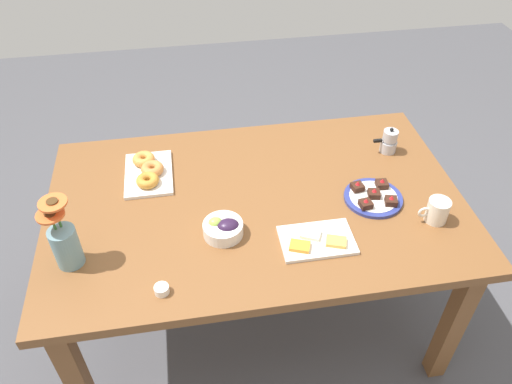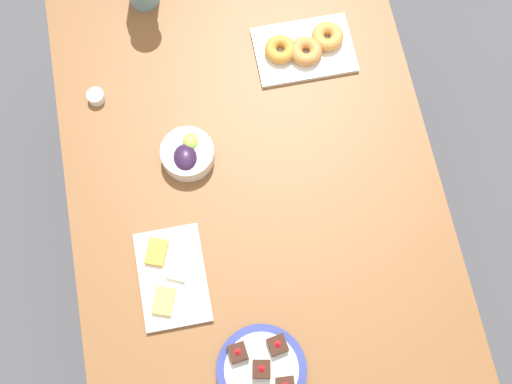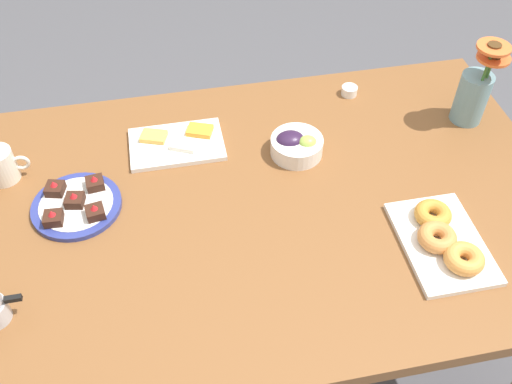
{
  "view_description": "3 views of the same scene",
  "coord_description": "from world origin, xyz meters",
  "px_view_note": "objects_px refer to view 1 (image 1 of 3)",
  "views": [
    {
      "loc": [
        0.23,
        1.41,
        2.04
      ],
      "look_at": [
        0.0,
        0.0,
        0.78
      ],
      "focal_mm": 35.0,
      "sensor_mm": 36.0,
      "label": 1
    },
    {
      "loc": [
        -0.59,
        0.11,
        2.55
      ],
      "look_at": [
        0.0,
        0.0,
        0.78
      ],
      "focal_mm": 50.0,
      "sensor_mm": 36.0,
      "label": 2
    },
    {
      "loc": [
        -0.19,
        -0.95,
        1.82
      ],
      "look_at": [
        0.0,
        0.0,
        0.78
      ],
      "focal_mm": 40.0,
      "sensor_mm": 36.0,
      "label": 3
    }
  ],
  "objects_px": {
    "flower_vase": "(65,243)",
    "moka_pot": "(389,142)",
    "jam_cup_honey": "(162,289)",
    "dessert_plate": "(373,197)",
    "cheese_platter": "(317,240)",
    "coffee_mug": "(437,210)",
    "dining_table": "(256,216)",
    "grape_bowl": "(223,228)",
    "croissant_platter": "(148,171)"
  },
  "relations": [
    {
      "from": "coffee_mug",
      "to": "cheese_platter",
      "type": "xyz_separation_m",
      "value": [
        0.46,
        0.04,
        -0.04
      ]
    },
    {
      "from": "cheese_platter",
      "to": "moka_pot",
      "type": "height_order",
      "value": "moka_pot"
    },
    {
      "from": "grape_bowl",
      "to": "moka_pot",
      "type": "bearing_deg",
      "value": -153.4
    },
    {
      "from": "cheese_platter",
      "to": "croissant_platter",
      "type": "height_order",
      "value": "croissant_platter"
    },
    {
      "from": "dessert_plate",
      "to": "grape_bowl",
      "type": "bearing_deg",
      "value": 8.63
    },
    {
      "from": "dining_table",
      "to": "flower_vase",
      "type": "xyz_separation_m",
      "value": [
        0.67,
        0.21,
        0.18
      ]
    },
    {
      "from": "dining_table",
      "to": "moka_pot",
      "type": "distance_m",
      "value": 0.67
    },
    {
      "from": "croissant_platter",
      "to": "moka_pot",
      "type": "bearing_deg",
      "value": 179.96
    },
    {
      "from": "coffee_mug",
      "to": "flower_vase",
      "type": "relative_size",
      "value": 0.44
    },
    {
      "from": "flower_vase",
      "to": "moka_pot",
      "type": "height_order",
      "value": "flower_vase"
    },
    {
      "from": "dining_table",
      "to": "croissant_platter",
      "type": "height_order",
      "value": "croissant_platter"
    },
    {
      "from": "dessert_plate",
      "to": "moka_pot",
      "type": "xyz_separation_m",
      "value": [
        -0.17,
        -0.29,
        0.04
      ]
    },
    {
      "from": "coffee_mug",
      "to": "flower_vase",
      "type": "xyz_separation_m",
      "value": [
        1.3,
        -0.01,
        0.05
      ]
    },
    {
      "from": "cheese_platter",
      "to": "croissant_platter",
      "type": "bearing_deg",
      "value": -39.1
    },
    {
      "from": "dining_table",
      "to": "moka_pot",
      "type": "xyz_separation_m",
      "value": [
        -0.61,
        -0.22,
        0.13
      ]
    },
    {
      "from": "cheese_platter",
      "to": "flower_vase",
      "type": "distance_m",
      "value": 0.85
    },
    {
      "from": "coffee_mug",
      "to": "moka_pot",
      "type": "relative_size",
      "value": 0.97
    },
    {
      "from": "coffee_mug",
      "to": "croissant_platter",
      "type": "xyz_separation_m",
      "value": [
        1.04,
        -0.44,
        -0.03
      ]
    },
    {
      "from": "dining_table",
      "to": "cheese_platter",
      "type": "bearing_deg",
      "value": 124.44
    },
    {
      "from": "dining_table",
      "to": "jam_cup_honey",
      "type": "xyz_separation_m",
      "value": [
        0.37,
        0.39,
        0.1
      ]
    },
    {
      "from": "jam_cup_honey",
      "to": "moka_pot",
      "type": "relative_size",
      "value": 0.4
    },
    {
      "from": "grape_bowl",
      "to": "cheese_platter",
      "type": "relative_size",
      "value": 0.55
    },
    {
      "from": "dessert_plate",
      "to": "moka_pot",
      "type": "relative_size",
      "value": 1.89
    },
    {
      "from": "cheese_platter",
      "to": "coffee_mug",
      "type": "bearing_deg",
      "value": -175.18
    },
    {
      "from": "moka_pot",
      "to": "croissant_platter",
      "type": "bearing_deg",
      "value": -0.04
    },
    {
      "from": "flower_vase",
      "to": "cheese_platter",
      "type": "bearing_deg",
      "value": 176.72
    },
    {
      "from": "dining_table",
      "to": "jam_cup_honey",
      "type": "bearing_deg",
      "value": 46.29
    },
    {
      "from": "dining_table",
      "to": "cheese_platter",
      "type": "height_order",
      "value": "cheese_platter"
    },
    {
      "from": "dining_table",
      "to": "cheese_platter",
      "type": "xyz_separation_m",
      "value": [
        -0.17,
        0.25,
        0.1
      ]
    },
    {
      "from": "cheese_platter",
      "to": "dessert_plate",
      "type": "xyz_separation_m",
      "value": [
        -0.27,
        -0.18,
        0.0
      ]
    },
    {
      "from": "flower_vase",
      "to": "jam_cup_honey",
      "type": "bearing_deg",
      "value": 149.17
    },
    {
      "from": "dining_table",
      "to": "grape_bowl",
      "type": "xyz_separation_m",
      "value": [
        0.14,
        0.16,
        0.12
      ]
    },
    {
      "from": "dessert_plate",
      "to": "moka_pot",
      "type": "height_order",
      "value": "moka_pot"
    },
    {
      "from": "croissant_platter",
      "to": "flower_vase",
      "type": "distance_m",
      "value": 0.5
    },
    {
      "from": "croissant_platter",
      "to": "dessert_plate",
      "type": "xyz_separation_m",
      "value": [
        -0.86,
        0.29,
        -0.01
      ]
    },
    {
      "from": "flower_vase",
      "to": "moka_pot",
      "type": "bearing_deg",
      "value": -161.68
    },
    {
      "from": "coffee_mug",
      "to": "jam_cup_honey",
      "type": "distance_m",
      "value": 1.02
    },
    {
      "from": "jam_cup_honey",
      "to": "moka_pot",
      "type": "distance_m",
      "value": 1.15
    },
    {
      "from": "dessert_plate",
      "to": "cheese_platter",
      "type": "bearing_deg",
      "value": 33.94
    },
    {
      "from": "jam_cup_honey",
      "to": "dessert_plate",
      "type": "bearing_deg",
      "value": -158.91
    },
    {
      "from": "dining_table",
      "to": "flower_vase",
      "type": "relative_size",
      "value": 6.04
    },
    {
      "from": "dining_table",
      "to": "croissant_platter",
      "type": "xyz_separation_m",
      "value": [
        0.41,
        -0.22,
        0.11
      ]
    },
    {
      "from": "grape_bowl",
      "to": "cheese_platter",
      "type": "height_order",
      "value": "grape_bowl"
    },
    {
      "from": "coffee_mug",
      "to": "dessert_plate",
      "type": "relative_size",
      "value": 0.51
    },
    {
      "from": "dining_table",
      "to": "cheese_platter",
      "type": "distance_m",
      "value": 0.32
    },
    {
      "from": "dining_table",
      "to": "flower_vase",
      "type": "height_order",
      "value": "flower_vase"
    },
    {
      "from": "croissant_platter",
      "to": "moka_pot",
      "type": "relative_size",
      "value": 2.35
    },
    {
      "from": "grape_bowl",
      "to": "cheese_platter",
      "type": "bearing_deg",
      "value": 163.58
    },
    {
      "from": "coffee_mug",
      "to": "grape_bowl",
      "type": "height_order",
      "value": "coffee_mug"
    },
    {
      "from": "cheese_platter",
      "to": "dessert_plate",
      "type": "relative_size",
      "value": 1.16
    }
  ]
}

